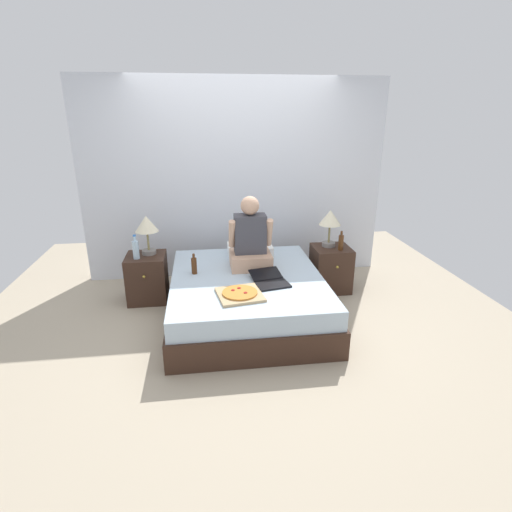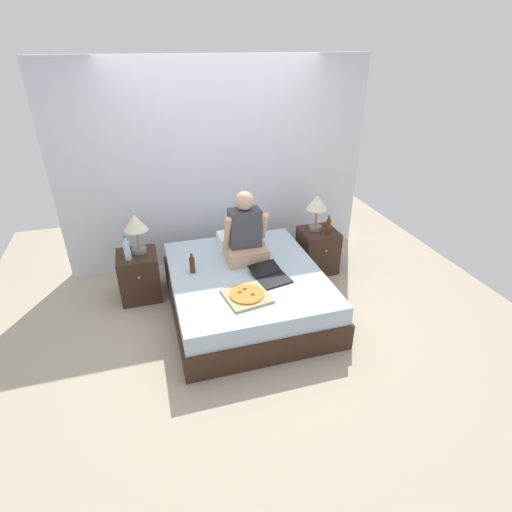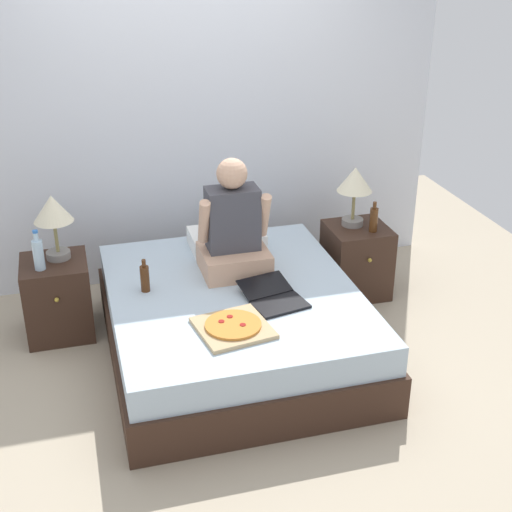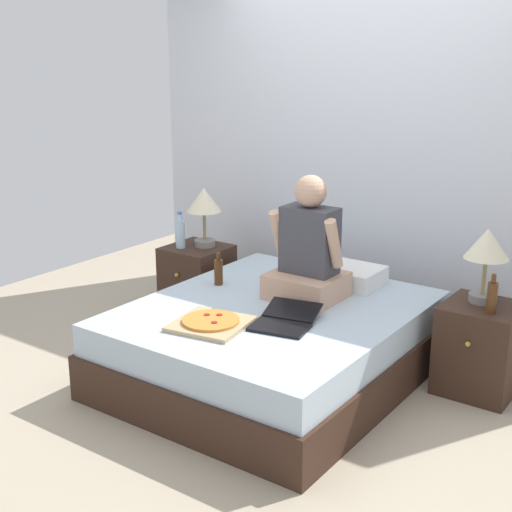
{
  "view_description": "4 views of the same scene",
  "coord_description": "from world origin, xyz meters",
  "px_view_note": "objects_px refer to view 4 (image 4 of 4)",
  "views": [
    {
      "loc": [
        -0.41,
        -3.82,
        2.08
      ],
      "look_at": [
        0.1,
        0.04,
        0.67
      ],
      "focal_mm": 28.0,
      "sensor_mm": 36.0,
      "label": 1
    },
    {
      "loc": [
        -0.93,
        -3.51,
        2.64
      ],
      "look_at": [
        0.04,
        -0.24,
        0.78
      ],
      "focal_mm": 28.0,
      "sensor_mm": 36.0,
      "label": 2
    },
    {
      "loc": [
        -0.93,
        -3.9,
        2.64
      ],
      "look_at": [
        0.14,
        -0.02,
        0.7
      ],
      "focal_mm": 50.0,
      "sensor_mm": 36.0,
      "label": 3
    },
    {
      "loc": [
        2.29,
        -3.39,
        2.0
      ],
      "look_at": [
        -0.05,
        -0.11,
        0.81
      ],
      "focal_mm": 50.0,
      "sensor_mm": 36.0,
      "label": 4
    }
  ],
  "objects_px": {
    "bed": "(273,343)",
    "beer_bottle": "(492,297)",
    "beer_bottle_on_bed": "(218,271)",
    "pizza_box": "(211,323)",
    "laptop": "(284,321)",
    "lamp_on_right_nightstand": "(487,249)",
    "nightstand_left": "(197,281)",
    "nightstand_right": "(480,348)",
    "water_bottle": "(180,233)",
    "person_seated": "(308,253)",
    "lamp_on_left_nightstand": "(204,204)"
  },
  "relations": [
    {
      "from": "bed",
      "to": "beer_bottle",
      "type": "relative_size",
      "value": 8.18
    },
    {
      "from": "bed",
      "to": "beer_bottle_on_bed",
      "type": "height_order",
      "value": "beer_bottle_on_bed"
    },
    {
      "from": "bed",
      "to": "beer_bottle",
      "type": "distance_m",
      "value": 1.33
    },
    {
      "from": "pizza_box",
      "to": "laptop",
      "type": "bearing_deg",
      "value": 38.0
    },
    {
      "from": "bed",
      "to": "beer_bottle",
      "type": "xyz_separation_m",
      "value": [
        1.17,
        0.48,
        0.41
      ]
    },
    {
      "from": "bed",
      "to": "lamp_on_right_nightstand",
      "type": "height_order",
      "value": "lamp_on_right_nightstand"
    },
    {
      "from": "nightstand_left",
      "to": "beer_bottle",
      "type": "bearing_deg",
      "value": -2.52
    },
    {
      "from": "beer_bottle",
      "to": "nightstand_right",
      "type": "bearing_deg",
      "value": 125.01
    },
    {
      "from": "beer_bottle",
      "to": "pizza_box",
      "type": "relative_size",
      "value": 0.5
    },
    {
      "from": "bed",
      "to": "water_bottle",
      "type": "xyz_separation_m",
      "value": [
        -1.18,
        0.49,
        0.42
      ]
    },
    {
      "from": "water_bottle",
      "to": "beer_bottle",
      "type": "bearing_deg",
      "value": -0.24
    },
    {
      "from": "water_bottle",
      "to": "beer_bottle",
      "type": "xyz_separation_m",
      "value": [
        2.35,
        -0.01,
        -0.02
      ]
    },
    {
      "from": "water_bottle",
      "to": "person_seated",
      "type": "height_order",
      "value": "person_seated"
    },
    {
      "from": "bed",
      "to": "nightstand_left",
      "type": "xyz_separation_m",
      "value": [
        -1.1,
        0.58,
        0.04
      ]
    },
    {
      "from": "beer_bottle",
      "to": "beer_bottle_on_bed",
      "type": "xyz_separation_m",
      "value": [
        -1.71,
        -0.34,
        -0.08
      ]
    },
    {
      "from": "water_bottle",
      "to": "bed",
      "type": "bearing_deg",
      "value": -22.45
    },
    {
      "from": "bed",
      "to": "laptop",
      "type": "relative_size",
      "value": 4.0
    },
    {
      "from": "lamp_on_right_nightstand",
      "to": "pizza_box",
      "type": "relative_size",
      "value": 0.98
    },
    {
      "from": "bed",
      "to": "person_seated",
      "type": "bearing_deg",
      "value": 75.66
    },
    {
      "from": "lamp_on_right_nightstand",
      "to": "beer_bottle_on_bed",
      "type": "xyz_separation_m",
      "value": [
        -1.61,
        -0.49,
        -0.31
      ]
    },
    {
      "from": "bed",
      "to": "nightstand_right",
      "type": "relative_size",
      "value": 3.45
    },
    {
      "from": "lamp_on_right_nightstand",
      "to": "laptop",
      "type": "relative_size",
      "value": 0.96
    },
    {
      "from": "bed",
      "to": "lamp_on_right_nightstand",
      "type": "xyz_separation_m",
      "value": [
        1.07,
        0.63,
        0.64
      ]
    },
    {
      "from": "person_seated",
      "to": "pizza_box",
      "type": "distance_m",
      "value": 0.81
    },
    {
      "from": "bed",
      "to": "beer_bottle_on_bed",
      "type": "bearing_deg",
      "value": 165.31
    },
    {
      "from": "nightstand_left",
      "to": "nightstand_right",
      "type": "height_order",
      "value": "same"
    },
    {
      "from": "nightstand_right",
      "to": "laptop",
      "type": "distance_m",
      "value": 1.2
    },
    {
      "from": "nightstand_left",
      "to": "beer_bottle_on_bed",
      "type": "distance_m",
      "value": 0.76
    },
    {
      "from": "lamp_on_right_nightstand",
      "to": "beer_bottle_on_bed",
      "type": "bearing_deg",
      "value": -163.23
    },
    {
      "from": "laptop",
      "to": "nightstand_right",
      "type": "bearing_deg",
      "value": 41.54
    },
    {
      "from": "person_seated",
      "to": "nightstand_right",
      "type": "bearing_deg",
      "value": 16.27
    },
    {
      "from": "nightstand_left",
      "to": "beer_bottle_on_bed",
      "type": "height_order",
      "value": "beer_bottle_on_bed"
    },
    {
      "from": "bed",
      "to": "nightstand_left",
      "type": "height_order",
      "value": "nightstand_left"
    },
    {
      "from": "nightstand_left",
      "to": "person_seated",
      "type": "distance_m",
      "value": 1.3
    },
    {
      "from": "nightstand_left",
      "to": "pizza_box",
      "type": "distance_m",
      "value": 1.45
    },
    {
      "from": "nightstand_right",
      "to": "person_seated",
      "type": "height_order",
      "value": "person_seated"
    },
    {
      "from": "lamp_on_left_nightstand",
      "to": "person_seated",
      "type": "distance_m",
      "value": 1.19
    },
    {
      "from": "beer_bottle_on_bed",
      "to": "bed",
      "type": "bearing_deg",
      "value": -14.69
    },
    {
      "from": "water_bottle",
      "to": "pizza_box",
      "type": "distance_m",
      "value": 1.44
    },
    {
      "from": "lamp_on_left_nightstand",
      "to": "pizza_box",
      "type": "relative_size",
      "value": 0.98
    },
    {
      "from": "laptop",
      "to": "beer_bottle_on_bed",
      "type": "bearing_deg",
      "value": 155.08
    },
    {
      "from": "laptop",
      "to": "lamp_on_left_nightstand",
      "type": "bearing_deg",
      "value": 146.69
    },
    {
      "from": "pizza_box",
      "to": "beer_bottle_on_bed",
      "type": "bearing_deg",
      "value": 124.93
    },
    {
      "from": "nightstand_right",
      "to": "beer_bottle_on_bed",
      "type": "height_order",
      "value": "beer_bottle_on_bed"
    },
    {
      "from": "nightstand_left",
      "to": "lamp_on_left_nightstand",
      "type": "xyz_separation_m",
      "value": [
        0.04,
        0.05,
        0.6
      ]
    },
    {
      "from": "water_bottle",
      "to": "lamp_on_right_nightstand",
      "type": "height_order",
      "value": "lamp_on_right_nightstand"
    },
    {
      "from": "nightstand_left",
      "to": "lamp_on_right_nightstand",
      "type": "height_order",
      "value": "lamp_on_right_nightstand"
    },
    {
      "from": "nightstand_left",
      "to": "lamp_on_right_nightstand",
      "type": "bearing_deg",
      "value": 1.32
    },
    {
      "from": "nightstand_left",
      "to": "water_bottle",
      "type": "relative_size",
      "value": 1.97
    },
    {
      "from": "water_bottle",
      "to": "beer_bottle",
      "type": "height_order",
      "value": "water_bottle"
    }
  ]
}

